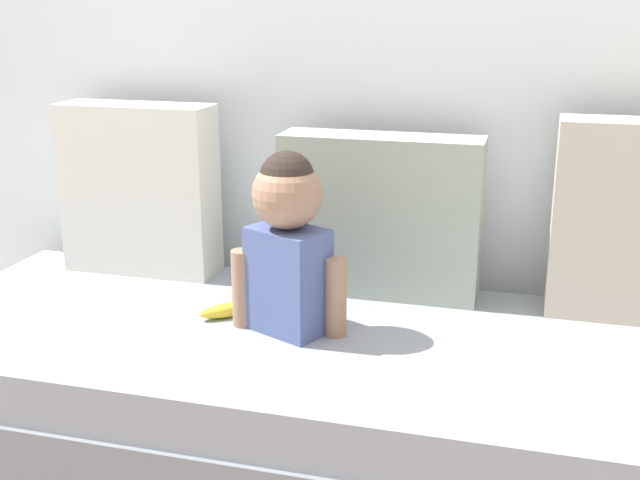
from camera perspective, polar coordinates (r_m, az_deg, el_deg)
The scene contains 6 objects.
ground_plane at distance 2.21m, azimuth 2.18°, elevation -15.99°, with size 12.00×12.00×0.00m, color #B2ADA3.
couch at distance 2.11m, azimuth 2.24°, elevation -11.72°, with size 2.43×0.88×0.38m.
throw_pillow_left at distance 2.51m, azimuth -12.82°, elevation 3.60°, with size 0.47×0.16×0.52m, color silver.
throw_pillow_center at distance 2.27m, azimuth 4.34°, elevation 1.75°, with size 0.57×0.16×0.46m, color #99A393.
toddler at distance 1.98m, azimuth -2.35°, elevation 0.24°, with size 0.31×0.20×0.47m.
banana at distance 2.16m, azimuth -6.53°, elevation -4.99°, with size 0.17×0.04×0.04m, color yellow.
Camera 1 is at (0.42, -1.81, 1.20)m, focal length 44.53 mm.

